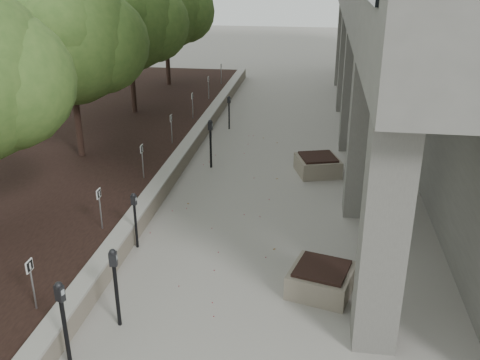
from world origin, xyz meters
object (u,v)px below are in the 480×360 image
Objects in this scene: crabapple_tree_3 at (71,66)px; crabapple_tree_4 at (129,41)px; parking_meter_3 at (135,221)px; planter_back at (318,165)px; parking_meter_2 at (116,288)px; parking_meter_4 at (211,144)px; crabapple_tree_5 at (166,25)px; parking_meter_1 at (65,326)px; parking_meter_5 at (229,113)px; planter_front at (321,279)px.

crabapple_tree_3 and crabapple_tree_4 have the same top height.
crabapple_tree_3 is 6.09m from parking_meter_3.
planter_back is (7.17, -4.45, -2.84)m from crabapple_tree_4.
parking_meter_2 is 1.00× the size of parking_meter_4.
crabapple_tree_5 is 3.55× the size of parking_meter_2.
crabapple_tree_3 reaches higher than parking_meter_4.
parking_meter_1 reaches higher than parking_meter_3.
crabapple_tree_4 is at bearing 116.43° from parking_meter_3.
crabapple_tree_4 is (0.00, 5.00, 0.00)m from crabapple_tree_3.
crabapple_tree_5 is at bearing 90.00° from crabapple_tree_3.
crabapple_tree_4 is 13.02m from parking_meter_2.
planter_front is at bearing -54.30° from parking_meter_5.
parking_meter_4 is at bearing -71.72° from parking_meter_5.
parking_meter_2 is 3.88m from planter_front.
crabapple_tree_3 is 3.56× the size of parking_meter_4.
parking_meter_1 is 4.79m from planter_front.
crabapple_tree_3 is 4.75× the size of planter_front.
parking_meter_2 is 1.21× the size of parking_meter_5.
crabapple_tree_5 is 4.10× the size of parking_meter_3.
planter_back is (3.76, 8.89, -0.51)m from parking_meter_1.
parking_meter_1 reaches higher than planter_back.
parking_meter_1 is at bearing -87.64° from parking_meter_4.
crabapple_tree_4 is at bearing -169.15° from parking_meter_5.
crabapple_tree_4 is at bearing -90.00° from crabapple_tree_5.
parking_meter_2 is at bearing -62.14° from crabapple_tree_3.
crabapple_tree_3 is at bearing 133.26° from parking_meter_3.
parking_meter_5 reaches higher than planter_back.
parking_meter_1 is at bearing -117.87° from parking_meter_2.
parking_meter_1 is 1.03× the size of parking_meter_2.
crabapple_tree_3 is at bearing -166.12° from parking_meter_4.
parking_meter_2 is at bearing -85.13° from parking_meter_4.
planter_front is (7.33, -15.65, -2.85)m from crabapple_tree_5.
planter_front is 6.20m from planter_back.
parking_meter_3 is (3.25, -14.53, -2.46)m from crabapple_tree_5.
parking_meter_5 is at bearing 82.07° from parking_meter_2.
parking_meter_1 is 1.25× the size of parking_meter_5.
crabapple_tree_3 is 4.61m from parking_meter_4.
crabapple_tree_4 reaches higher than planter_back.
crabapple_tree_5 is 4.29× the size of parking_meter_5.
parking_meter_3 reaches higher than planter_back.
parking_meter_5 is at bearing -54.76° from crabapple_tree_5.
parking_meter_5 is (3.81, 4.61, -2.49)m from crabapple_tree_3.
parking_meter_3 is 1.12× the size of planter_back.
crabapple_tree_4 is 1.00× the size of crabapple_tree_5.
parking_meter_3 is at bearing 93.95° from parking_meter_2.
planter_back is at bearing -52.80° from crabapple_tree_5.
planter_front is at bearing -37.62° from crabapple_tree_3.
parking_meter_5 is 10.85m from planter_front.
crabapple_tree_3 is 9.69m from planter_front.
parking_meter_3 is 4.25m from planter_front.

